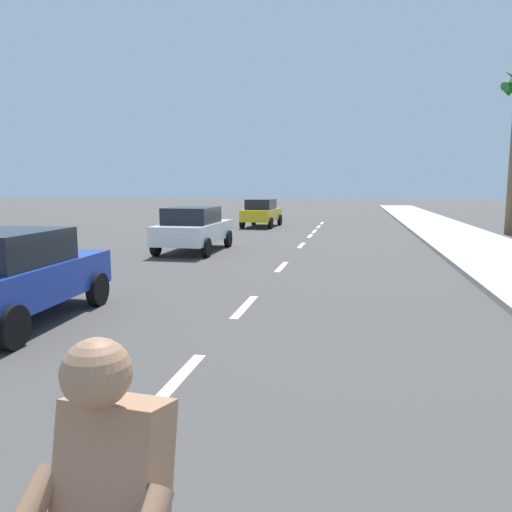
# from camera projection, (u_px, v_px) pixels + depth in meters

# --- Properties ---
(ground_plane) EXTENTS (160.00, 160.00, 0.00)m
(ground_plane) POSITION_uv_depth(u_px,v_px,m) (295.00, 252.00, 17.11)
(ground_plane) COLOR #423F3D
(sidewalk_strip) EXTENTS (3.60, 80.00, 0.14)m
(sidewalk_strip) POSITION_uv_depth(u_px,v_px,m) (483.00, 248.00, 17.75)
(sidewalk_strip) COLOR #B2ADA3
(sidewalk_strip) RESTS_ON ground
(lane_stripe_2) EXTENTS (0.16, 1.80, 0.01)m
(lane_stripe_2) POSITION_uv_depth(u_px,v_px,m) (177.00, 380.00, 5.79)
(lane_stripe_2) COLOR white
(lane_stripe_2) RESTS_ON ground
(lane_stripe_3) EXTENTS (0.16, 1.80, 0.01)m
(lane_stripe_3) POSITION_uv_depth(u_px,v_px,m) (245.00, 307.00, 9.37)
(lane_stripe_3) COLOR white
(lane_stripe_3) RESTS_ON ground
(lane_stripe_4) EXTENTS (0.16, 1.80, 0.01)m
(lane_stripe_4) POSITION_uv_depth(u_px,v_px,m) (282.00, 267.00, 14.03)
(lane_stripe_4) COLOR white
(lane_stripe_4) RESTS_ON ground
(lane_stripe_5) EXTENTS (0.16, 1.80, 0.01)m
(lane_stripe_5) POSITION_uv_depth(u_px,v_px,m) (301.00, 245.00, 19.18)
(lane_stripe_5) COLOR white
(lane_stripe_5) RESTS_ON ground
(lane_stripe_6) EXTENTS (0.16, 1.80, 0.01)m
(lane_stripe_6) POSITION_uv_depth(u_px,v_px,m) (310.00, 236.00, 22.85)
(lane_stripe_6) COLOR white
(lane_stripe_6) RESTS_ON ground
(lane_stripe_7) EXTENTS (0.16, 1.80, 0.01)m
(lane_stripe_7) POSITION_uv_depth(u_px,v_px,m) (314.00, 231.00, 25.27)
(lane_stripe_7) COLOR white
(lane_stripe_7) RESTS_ON ground
(lane_stripe_8) EXTENTS (0.16, 1.80, 0.01)m
(lane_stripe_8) POSITION_uv_depth(u_px,v_px,m) (318.00, 227.00, 28.02)
(lane_stripe_8) COLOR white
(lane_stripe_8) RESTS_ON ground
(lane_stripe_9) EXTENTS (0.16, 1.80, 0.01)m
(lane_stripe_9) POSITION_uv_depth(u_px,v_px,m) (322.00, 223.00, 30.86)
(lane_stripe_9) COLOR white
(lane_stripe_9) RESTS_ON ground
(parked_car_blue) EXTENTS (1.97, 3.92, 1.57)m
(parked_car_blue) POSITION_uv_depth(u_px,v_px,m) (13.00, 274.00, 8.14)
(parked_car_blue) COLOR #1E389E
(parked_car_blue) RESTS_ON ground
(parked_car_white) EXTENTS (1.94, 4.17, 1.57)m
(parked_car_white) POSITION_uv_depth(u_px,v_px,m) (194.00, 228.00, 17.26)
(parked_car_white) COLOR white
(parked_car_white) RESTS_ON ground
(parked_car_yellow) EXTENTS (1.92, 3.87, 1.57)m
(parked_car_yellow) POSITION_uv_depth(u_px,v_px,m) (261.00, 212.00, 27.94)
(parked_car_yellow) COLOR gold
(parked_car_yellow) RESTS_ON ground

